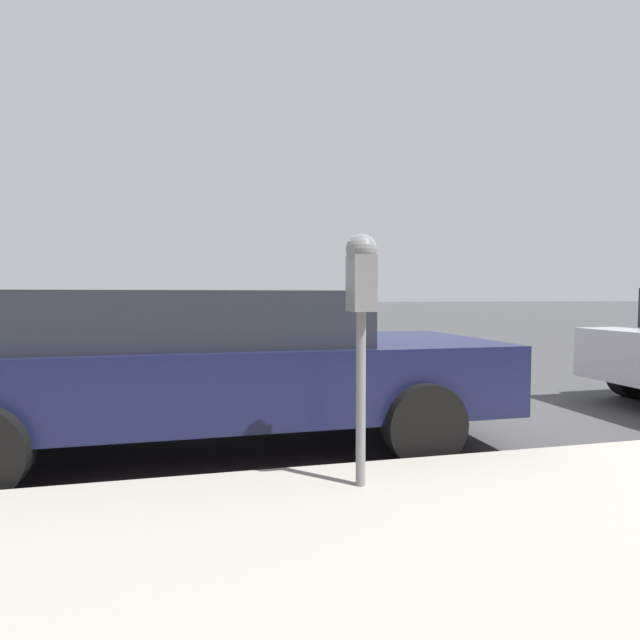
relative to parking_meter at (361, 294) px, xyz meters
name	(u,v)px	position (x,y,z in m)	size (l,w,h in m)	color
ground_plane	(371,408)	(2.61, -0.95, -1.31)	(220.00, 220.00, 0.00)	#424244
parking_meter	(361,294)	(0.00, 0.00, 0.00)	(0.21, 0.19, 1.54)	gray
car_navy	(212,362)	(1.55, 0.87, -0.58)	(2.14, 4.92, 1.35)	#14193D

